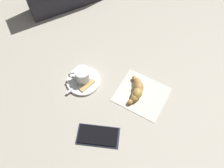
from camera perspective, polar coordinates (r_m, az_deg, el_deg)
The scene contains 8 objects.
ground_plane at distance 0.87m, azimuth -0.70°, elevation -0.01°, with size 1.80×1.80×0.00m, color #AFA796.
saucer at distance 0.88m, azimuth -7.13°, elevation 0.76°, with size 0.13×0.13×0.01m, color white.
espresso_cup at distance 0.85m, azimuth -7.38°, elevation 2.20°, with size 0.08×0.06×0.06m.
teaspoon at distance 0.87m, azimuth -6.91°, elevation 1.13°, with size 0.05×0.12×0.01m.
sugar_packet at distance 0.86m, azimuth -6.18°, elevation -0.33°, with size 0.06×0.02×0.01m, color tan.
napkin at distance 0.86m, azimuth 7.34°, elevation -2.56°, with size 0.18×0.16×0.00m, color silver.
croissant at distance 0.84m, azimuth 6.30°, elevation -1.40°, with size 0.07×0.12×0.04m.
cell_phone at distance 0.79m, azimuth -3.45°, elevation -12.67°, with size 0.16×0.12×0.01m.
Camera 1 is at (0.21, -0.39, 0.75)m, focal length 36.80 mm.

